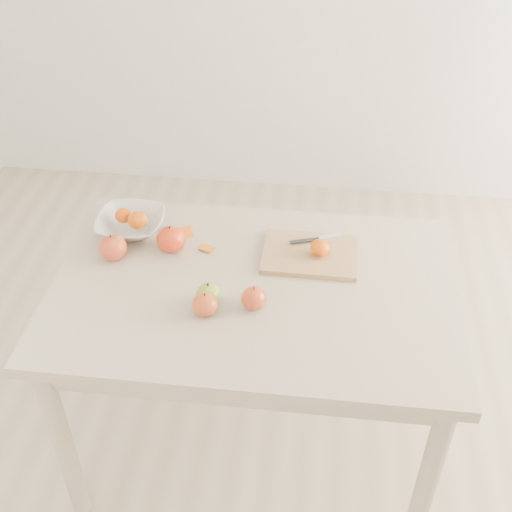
# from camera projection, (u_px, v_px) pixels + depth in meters

# --- Properties ---
(ground) EXTENTS (3.50, 3.50, 0.00)m
(ground) POSITION_uv_depth(u_px,v_px,m) (254.00, 437.00, 2.37)
(ground) COLOR #C6B293
(ground) RESTS_ON ground
(table) EXTENTS (1.20, 0.80, 0.75)m
(table) POSITION_uv_depth(u_px,v_px,m) (254.00, 309.00, 1.96)
(table) COLOR #C4B394
(table) RESTS_ON ground
(cutting_board) EXTENTS (0.29, 0.22, 0.02)m
(cutting_board) POSITION_uv_depth(u_px,v_px,m) (310.00, 254.00, 2.00)
(cutting_board) COLOR tan
(cutting_board) RESTS_ON table
(board_tangerine) EXTENTS (0.06, 0.06, 0.05)m
(board_tangerine) POSITION_uv_depth(u_px,v_px,m) (320.00, 248.00, 1.97)
(board_tangerine) COLOR #D65D07
(board_tangerine) RESTS_ON cutting_board
(fruit_bowl) EXTENTS (0.22, 0.22, 0.05)m
(fruit_bowl) POSITION_uv_depth(u_px,v_px,m) (131.00, 223.00, 2.10)
(fruit_bowl) COLOR silver
(fruit_bowl) RESTS_ON table
(bowl_tangerine_near) EXTENTS (0.05, 0.05, 0.05)m
(bowl_tangerine_near) POSITION_uv_depth(u_px,v_px,m) (123.00, 215.00, 2.09)
(bowl_tangerine_near) COLOR #C84707
(bowl_tangerine_near) RESTS_ON fruit_bowl
(bowl_tangerine_far) EXTENTS (0.06, 0.06, 0.06)m
(bowl_tangerine_far) POSITION_uv_depth(u_px,v_px,m) (138.00, 220.00, 2.06)
(bowl_tangerine_far) COLOR #DB6607
(bowl_tangerine_far) RESTS_ON fruit_bowl
(orange_peel_a) EXTENTS (0.07, 0.07, 0.01)m
(orange_peel_a) POSITION_uv_depth(u_px,v_px,m) (184.00, 234.00, 2.09)
(orange_peel_a) COLOR orange
(orange_peel_a) RESTS_ON table
(orange_peel_b) EXTENTS (0.05, 0.05, 0.01)m
(orange_peel_b) POSITION_uv_depth(u_px,v_px,m) (207.00, 249.00, 2.03)
(orange_peel_b) COLOR orange
(orange_peel_b) RESTS_ON table
(paring_knife) EXTENTS (0.17, 0.07, 0.01)m
(paring_knife) POSITION_uv_depth(u_px,v_px,m) (326.00, 238.00, 2.04)
(paring_knife) COLOR silver
(paring_knife) RESTS_ON cutting_board
(apple_green) EXTENTS (0.07, 0.07, 0.06)m
(apple_green) POSITION_uv_depth(u_px,v_px,m) (208.00, 294.00, 1.82)
(apple_green) COLOR #56861A
(apple_green) RESTS_ON table
(apple_red_c) EXTENTS (0.07, 0.07, 0.07)m
(apple_red_c) POSITION_uv_depth(u_px,v_px,m) (205.00, 305.00, 1.78)
(apple_red_c) COLOR maroon
(apple_red_c) RESTS_ON table
(apple_red_a) EXTENTS (0.09, 0.09, 0.08)m
(apple_red_a) POSITION_uv_depth(u_px,v_px,m) (171.00, 239.00, 2.01)
(apple_red_a) COLOR #A60C0A
(apple_red_a) RESTS_ON table
(apple_red_b) EXTENTS (0.09, 0.09, 0.08)m
(apple_red_b) POSITION_uv_depth(u_px,v_px,m) (113.00, 248.00, 1.98)
(apple_red_b) COLOR #A71C16
(apple_red_b) RESTS_ON table
(apple_red_e) EXTENTS (0.07, 0.07, 0.07)m
(apple_red_e) POSITION_uv_depth(u_px,v_px,m) (254.00, 298.00, 1.81)
(apple_red_e) COLOR #8B030B
(apple_red_e) RESTS_ON table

